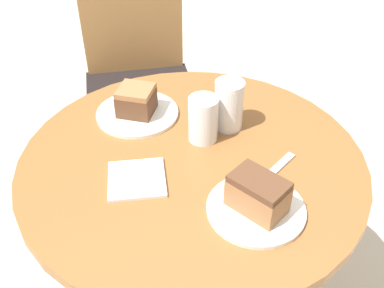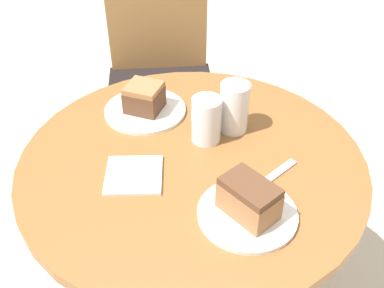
{
  "view_description": "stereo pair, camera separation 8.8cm",
  "coord_description": "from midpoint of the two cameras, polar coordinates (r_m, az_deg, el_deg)",
  "views": [
    {
      "loc": [
        -0.19,
        -0.8,
        1.44
      ],
      "look_at": [
        0.0,
        0.0,
        0.79
      ],
      "focal_mm": 42.0,
      "sensor_mm": 36.0,
      "label": 1
    },
    {
      "loc": [
        -0.1,
        -0.82,
        1.44
      ],
      "look_at": [
        0.0,
        0.0,
        0.79
      ],
      "focal_mm": 42.0,
      "sensor_mm": 36.0,
      "label": 2
    }
  ],
  "objects": [
    {
      "name": "table",
      "position": [
        1.19,
        -2.14,
        -7.61
      ],
      "size": [
        0.83,
        0.83,
        0.75
      ],
      "color": "brown",
      "rests_on": "ground_plane"
    },
    {
      "name": "chair",
      "position": [
        1.91,
        -8.05,
        8.05
      ],
      "size": [
        0.46,
        0.49,
        0.94
      ],
      "rotation": [
        0.0,
        0.0,
        -0.04
      ],
      "color": "olive",
      "rests_on": "ground_plane"
    },
    {
      "name": "plate_near",
      "position": [
        0.95,
        5.48,
        -8.32
      ],
      "size": [
        0.21,
        0.21,
        0.01
      ],
      "color": "silver",
      "rests_on": "table"
    },
    {
      "name": "plate_far",
      "position": [
        1.23,
        -8.99,
        3.8
      ],
      "size": [
        0.22,
        0.22,
        0.01
      ],
      "color": "silver",
      "rests_on": "table"
    },
    {
      "name": "cake_slice_near",
      "position": [
        0.92,
        5.64,
        -6.42
      ],
      "size": [
        0.13,
        0.14,
        0.08
      ],
      "rotation": [
        0.0,
        0.0,
        3.74
      ],
      "color": "#9E6B42",
      "rests_on": "plate_near"
    },
    {
      "name": "cake_slice_far",
      "position": [
        1.21,
        -9.18,
        5.43
      ],
      "size": [
        0.12,
        0.12,
        0.07
      ],
      "rotation": [
        0.0,
        0.0,
        1.1
      ],
      "color": "brown",
      "rests_on": "plate_far"
    },
    {
      "name": "glass_lemonade",
      "position": [
        1.15,
        2.47,
        4.53
      ],
      "size": [
        0.07,
        0.07,
        0.13
      ],
      "color": "silver",
      "rests_on": "table"
    },
    {
      "name": "glass_water",
      "position": [
        1.11,
        -0.87,
        2.8
      ],
      "size": [
        0.07,
        0.07,
        0.12
      ],
      "color": "silver",
      "rests_on": "table"
    },
    {
      "name": "napkin_stack",
      "position": [
        1.03,
        -9.48,
        -4.51
      ],
      "size": [
        0.14,
        0.14,
        0.01
      ],
      "rotation": [
        0.0,
        0.0,
        -0.1
      ],
      "color": "silver",
      "rests_on": "table"
    },
    {
      "name": "fork",
      "position": [
        1.04,
        7.85,
        -3.62
      ],
      "size": [
        0.15,
        0.11,
        0.0
      ],
      "rotation": [
        0.0,
        0.0,
        0.63
      ],
      "color": "silver",
      "rests_on": "table"
    }
  ]
}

